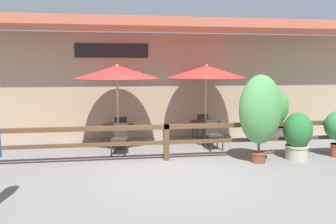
{
  "coord_description": "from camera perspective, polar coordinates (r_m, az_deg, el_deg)",
  "views": [
    {
      "loc": [
        -1.17,
        -7.3,
        2.42
      ],
      "look_at": [
        0.12,
        1.59,
        1.21
      ],
      "focal_mm": 35.0,
      "sensor_mm": 36.0,
      "label": 1
    }
  ],
  "objects": [
    {
      "name": "chair_middle_wallside",
      "position": [
        11.32,
        5.77,
        -2.18
      ],
      "size": [
        0.49,
        0.49,
        0.87
      ],
      "rotation": [
        0.0,
        0.0,
        3.33
      ],
      "color": "#332D28",
      "rests_on": "ground"
    },
    {
      "name": "ground_plane",
      "position": [
        7.78,
        0.81,
        -10.46
      ],
      "size": [
        60.0,
        60.0,
        0.0
      ],
      "primitive_type": "plane",
      "color": "slate"
    },
    {
      "name": "chair_near_wallside",
      "position": [
        10.73,
        -8.26,
        -2.77
      ],
      "size": [
        0.45,
        0.45,
        0.87
      ],
      "rotation": [
        0.0,
        0.0,
        3.21
      ],
      "color": "#332D28",
      "rests_on": "ground"
    },
    {
      "name": "patio_railing",
      "position": [
        8.61,
        -0.29,
        -3.9
      ],
      "size": [
        10.4,
        0.14,
        0.95
      ],
      "color": "brown",
      "rests_on": "ground"
    },
    {
      "name": "potted_plant_tall_tropical",
      "position": [
        12.29,
        18.69,
        -0.0
      ],
      "size": [
        0.69,
        0.62,
        1.6
      ],
      "color": "#564C47",
      "rests_on": "ground"
    },
    {
      "name": "potted_plant_broad_leaf",
      "position": [
        8.61,
        15.74,
        0.24
      ],
      "size": [
        1.07,
        0.96,
        2.26
      ],
      "color": "brown",
      "rests_on": "ground"
    },
    {
      "name": "dining_table_middle",
      "position": [
        10.57,
        6.56,
        -2.44
      ],
      "size": [
        0.98,
        0.98,
        0.72
      ],
      "color": "#4C3826",
      "rests_on": "ground"
    },
    {
      "name": "patio_umbrella_near",
      "position": [
        9.84,
        -8.87,
        6.93
      ],
      "size": [
        2.47,
        2.47,
        2.54
      ],
      "color": "#B7B2A8",
      "rests_on": "ground"
    },
    {
      "name": "chair_middle_streetside",
      "position": [
        9.88,
        7.92,
        -3.66
      ],
      "size": [
        0.47,
        0.47,
        0.87
      ],
      "rotation": [
        0.0,
        0.0,
        0.14
      ],
      "color": "#332D28",
      "rests_on": "ground"
    },
    {
      "name": "dining_table_near",
      "position": [
        10.01,
        -8.67,
        -3.05
      ],
      "size": [
        0.98,
        0.98,
        0.72
      ],
      "color": "#4C3826",
      "rests_on": "ground"
    },
    {
      "name": "patio_umbrella_middle",
      "position": [
        10.41,
        6.71,
        7.0
      ],
      "size": [
        2.47,
        2.47,
        2.54
      ],
      "color": "#B7B2A8",
      "rests_on": "ground"
    },
    {
      "name": "chair_near_streetside",
      "position": [
        9.32,
        -8.36,
        -4.35
      ],
      "size": [
        0.5,
        0.5,
        0.87
      ],
      "rotation": [
        0.0,
        0.0,
        -0.23
      ],
      "color": "#332D28",
      "rests_on": "ground"
    },
    {
      "name": "potted_plant_entrance_palm",
      "position": [
        9.35,
        21.64,
        -3.74
      ],
      "size": [
        0.76,
        0.68,
        1.26
      ],
      "color": "#B7AD99",
      "rests_on": "ground"
    },
    {
      "name": "building_facade",
      "position": [
        11.47,
        -2.44,
        6.37
      ],
      "size": [
        14.28,
        1.49,
        4.23
      ],
      "color": "tan",
      "rests_on": "ground"
    }
  ]
}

